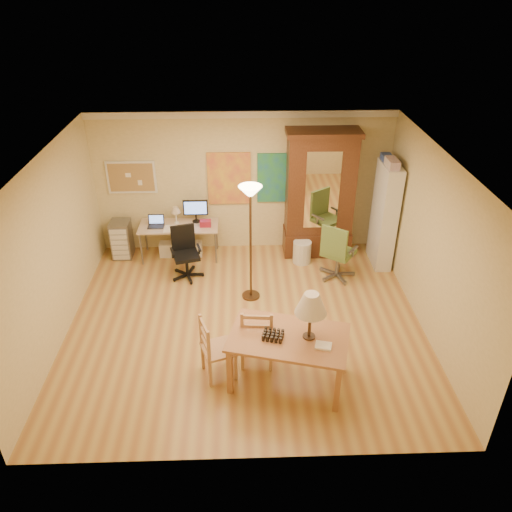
{
  "coord_description": "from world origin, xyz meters",
  "views": [
    {
      "loc": [
        -0.05,
        -6.26,
        4.9
      ],
      "look_at": [
        0.18,
        0.3,
        1.04
      ],
      "focal_mm": 35.0,
      "sensor_mm": 36.0,
      "label": 1
    }
  ],
  "objects_px": {
    "dining_table": "(297,328)",
    "computer_desk": "(181,237)",
    "office_chair_black": "(186,264)",
    "bookshelf": "(384,216)",
    "office_chair_green": "(337,263)",
    "armoire": "(319,202)"
  },
  "relations": [
    {
      "from": "computer_desk",
      "to": "office_chair_green",
      "type": "relative_size",
      "value": 1.37
    },
    {
      "from": "dining_table",
      "to": "office_chair_black",
      "type": "xyz_separation_m",
      "value": [
        -1.67,
        2.7,
        -0.65
      ]
    },
    {
      "from": "office_chair_black",
      "to": "office_chair_green",
      "type": "height_order",
      "value": "office_chair_green"
    },
    {
      "from": "office_chair_black",
      "to": "dining_table",
      "type": "bearing_deg",
      "value": -58.21
    },
    {
      "from": "computer_desk",
      "to": "armoire",
      "type": "relative_size",
      "value": 0.61
    },
    {
      "from": "office_chair_black",
      "to": "office_chair_green",
      "type": "distance_m",
      "value": 2.68
    },
    {
      "from": "office_chair_green",
      "to": "computer_desk",
      "type": "bearing_deg",
      "value": 162.76
    },
    {
      "from": "dining_table",
      "to": "office_chair_black",
      "type": "relative_size",
      "value": 1.79
    },
    {
      "from": "bookshelf",
      "to": "armoire",
      "type": "bearing_deg",
      "value": 158.73
    },
    {
      "from": "office_chair_black",
      "to": "bookshelf",
      "type": "relative_size",
      "value": 0.49
    },
    {
      "from": "computer_desk",
      "to": "office_chair_green",
      "type": "bearing_deg",
      "value": -17.24
    },
    {
      "from": "dining_table",
      "to": "computer_desk",
      "type": "xyz_separation_m",
      "value": [
        -1.82,
        3.44,
        -0.5
      ]
    },
    {
      "from": "office_chair_green",
      "to": "armoire",
      "type": "distance_m",
      "value": 1.25
    },
    {
      "from": "dining_table",
      "to": "office_chair_black",
      "type": "height_order",
      "value": "dining_table"
    },
    {
      "from": "bookshelf",
      "to": "computer_desk",
      "type": "bearing_deg",
      "value": 174.57
    },
    {
      "from": "office_chair_black",
      "to": "bookshelf",
      "type": "bearing_deg",
      "value": 6.11
    },
    {
      "from": "office_chair_black",
      "to": "armoire",
      "type": "xyz_separation_m",
      "value": [
        2.45,
        0.82,
        0.8
      ]
    },
    {
      "from": "computer_desk",
      "to": "bookshelf",
      "type": "height_order",
      "value": "bookshelf"
    },
    {
      "from": "office_chair_green",
      "to": "bookshelf",
      "type": "height_order",
      "value": "bookshelf"
    },
    {
      "from": "bookshelf",
      "to": "office_chair_green",
      "type": "bearing_deg",
      "value": -149.87
    },
    {
      "from": "computer_desk",
      "to": "bookshelf",
      "type": "relative_size",
      "value": 0.76
    },
    {
      "from": "office_chair_green",
      "to": "armoire",
      "type": "relative_size",
      "value": 0.45
    }
  ]
}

